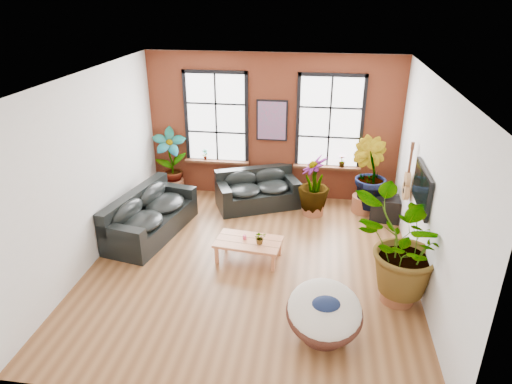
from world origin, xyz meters
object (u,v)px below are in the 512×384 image
sofa_back (257,190)px  sofa_left (149,216)px  coffee_table (248,243)px  papasan_chair (324,313)px

sofa_back → sofa_left: 2.67m
sofa_back → coffee_table: bearing=-110.1°
sofa_back → sofa_left: sofa_left is taller
coffee_table → sofa_left: bearing=169.3°
coffee_table → papasan_chair: (1.46, -1.96, 0.09)m
sofa_back → papasan_chair: sofa_back is taller
coffee_table → papasan_chair: bearing=-47.2°
coffee_table → papasan_chair: size_ratio=1.01×
sofa_left → papasan_chair: (3.70, -2.65, 0.02)m
sofa_back → coffee_table: size_ratio=1.60×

